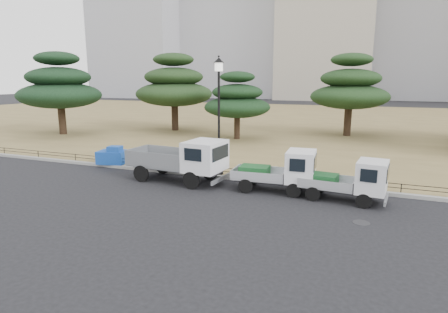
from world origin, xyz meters
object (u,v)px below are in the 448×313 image
at_px(truck_large, 182,158).
at_px(tarp_pile, 113,156).
at_px(truck_kei_rear, 350,180).
at_px(street_lamp, 219,97).
at_px(truck_kei_front, 280,171).

bearing_deg(truck_large, tarp_pile, 167.97).
height_order(truck_kei_rear, street_lamp, street_lamp).
distance_m(truck_kei_rear, tarp_pile, 13.42).
distance_m(truck_kei_front, street_lamp, 4.98).
bearing_deg(truck_kei_rear, street_lamp, 171.04).
distance_m(truck_kei_rear, street_lamp, 7.50).
height_order(truck_kei_front, tarp_pile, truck_kei_front).
relative_size(truck_kei_rear, tarp_pile, 1.99).
distance_m(truck_large, tarp_pile, 5.68).
distance_m(truck_large, street_lamp, 3.59).
height_order(truck_kei_front, truck_kei_rear, truck_kei_front).
bearing_deg(truck_large, truck_kei_rear, 3.37).
height_order(truck_kei_front, street_lamp, street_lamp).
height_order(street_lamp, tarp_pile, street_lamp).
distance_m(truck_kei_front, tarp_pile, 10.43).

